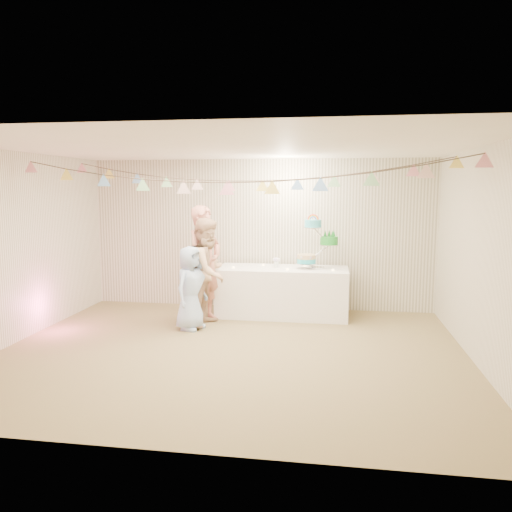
# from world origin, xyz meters

# --- Properties ---
(floor) EXTENTS (6.00, 6.00, 0.00)m
(floor) POSITION_xyz_m (0.00, 0.00, 0.00)
(floor) COLOR brown
(floor) RESTS_ON ground
(ceiling) EXTENTS (6.00, 6.00, 0.00)m
(ceiling) POSITION_xyz_m (0.00, 0.00, 2.60)
(ceiling) COLOR white
(ceiling) RESTS_ON ground
(back_wall) EXTENTS (6.00, 6.00, 0.00)m
(back_wall) POSITION_xyz_m (0.00, 2.50, 1.30)
(back_wall) COLOR silver
(back_wall) RESTS_ON ground
(front_wall) EXTENTS (6.00, 6.00, 0.00)m
(front_wall) POSITION_xyz_m (0.00, -2.50, 1.30)
(front_wall) COLOR silver
(front_wall) RESTS_ON ground
(left_wall) EXTENTS (5.00, 5.00, 0.00)m
(left_wall) POSITION_xyz_m (-3.00, 0.00, 1.30)
(left_wall) COLOR silver
(left_wall) RESTS_ON ground
(right_wall) EXTENTS (5.00, 5.00, 0.00)m
(right_wall) POSITION_xyz_m (3.00, 0.00, 1.30)
(right_wall) COLOR silver
(right_wall) RESTS_ON ground
(table) EXTENTS (2.14, 0.85, 0.80)m
(table) POSITION_xyz_m (0.46, 1.96, 0.40)
(table) COLOR white
(table) RESTS_ON floor
(cake_stand) EXTENTS (0.74, 0.43, 0.82)m
(cake_stand) POSITION_xyz_m (1.01, 2.01, 1.16)
(cake_stand) COLOR silver
(cake_stand) RESTS_ON table
(cake_bottom) EXTENTS (0.31, 0.31, 0.15)m
(cake_bottom) POSITION_xyz_m (0.86, 1.95, 0.84)
(cake_bottom) COLOR #2BB9CB
(cake_bottom) RESTS_ON cake_stand
(cake_middle) EXTENTS (0.27, 0.27, 0.22)m
(cake_middle) POSITION_xyz_m (1.19, 2.10, 1.11)
(cake_middle) COLOR #1F9029
(cake_middle) RESTS_ON cake_stand
(cake_top_tier) EXTENTS (0.25, 0.25, 0.19)m
(cake_top_tier) POSITION_xyz_m (0.95, 1.98, 1.38)
(cake_top_tier) COLOR #43C0D5
(cake_top_tier) RESTS_ON cake_stand
(platter) EXTENTS (0.37, 0.37, 0.02)m
(platter) POSITION_xyz_m (-0.08, 1.91, 0.76)
(platter) COLOR white
(platter) RESTS_ON table
(posy) EXTENTS (0.14, 0.14, 0.16)m
(posy) POSITION_xyz_m (0.35, 2.01, 0.83)
(posy) COLOR white
(posy) RESTS_ON table
(person_adult_a) EXTENTS (0.70, 0.80, 1.84)m
(person_adult_a) POSITION_xyz_m (-0.71, 1.40, 0.92)
(person_adult_a) COLOR tan
(person_adult_a) RESTS_ON floor
(person_adult_b) EXTENTS (0.78, 0.92, 1.66)m
(person_adult_b) POSITION_xyz_m (-0.61, 1.23, 0.83)
(person_adult_b) COLOR tan
(person_adult_b) RESTS_ON floor
(person_child) EXTENTS (0.59, 0.71, 1.26)m
(person_child) POSITION_xyz_m (-0.81, 0.94, 0.63)
(person_child) COLOR #A7C3ED
(person_child) RESTS_ON floor
(bunting_back) EXTENTS (5.60, 1.10, 0.40)m
(bunting_back) POSITION_xyz_m (0.00, 1.10, 2.35)
(bunting_back) COLOR pink
(bunting_back) RESTS_ON ceiling
(bunting_front) EXTENTS (5.60, 0.90, 0.36)m
(bunting_front) POSITION_xyz_m (0.00, -0.20, 2.32)
(bunting_front) COLOR #72A5E5
(bunting_front) RESTS_ON ceiling
(tealight_0) EXTENTS (0.04, 0.04, 0.03)m
(tealight_0) POSITION_xyz_m (-0.34, 1.81, 0.82)
(tealight_0) COLOR #FFD88C
(tealight_0) RESTS_ON table
(tealight_1) EXTENTS (0.04, 0.04, 0.03)m
(tealight_1) POSITION_xyz_m (0.11, 2.14, 0.82)
(tealight_1) COLOR #FFD88C
(tealight_1) RESTS_ON table
(tealight_2) EXTENTS (0.04, 0.04, 0.03)m
(tealight_2) POSITION_xyz_m (0.56, 1.74, 0.82)
(tealight_2) COLOR #FFD88C
(tealight_2) RESTS_ON table
(tealight_3) EXTENTS (0.04, 0.04, 0.03)m
(tealight_3) POSITION_xyz_m (0.81, 2.18, 0.82)
(tealight_3) COLOR #FFD88C
(tealight_3) RESTS_ON table
(tealight_4) EXTENTS (0.04, 0.04, 0.03)m
(tealight_4) POSITION_xyz_m (1.28, 1.78, 0.82)
(tealight_4) COLOR #FFD88C
(tealight_4) RESTS_ON table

